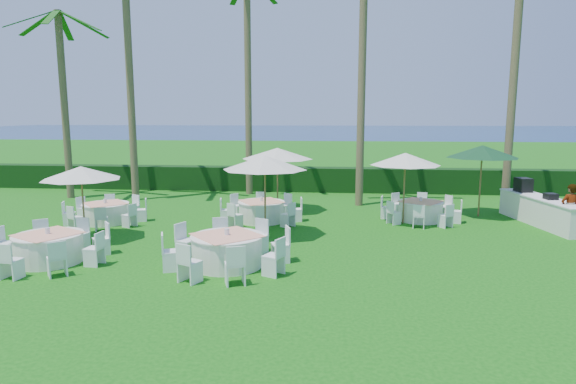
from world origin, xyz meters
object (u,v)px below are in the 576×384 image
Objects in this scene: buffet_table at (541,210)px; umbrella_c at (277,154)px; banquet_table_e at (261,211)px; umbrella_a at (81,173)px; banquet_table_a at (49,247)px; banquet_table_b at (227,250)px; banquet_table_d at (106,212)px; banquet_table_f at (420,210)px; umbrella_d at (405,159)px; umbrella_green at (482,152)px; staff_person at (570,209)px; umbrella_b at (265,163)px.

umbrella_c is at bearing 171.27° from buffet_table.
banquet_table_e is 1.26× the size of umbrella_a.
banquet_table_a is 0.71× the size of buffet_table.
umbrella_a reaches higher than banquet_table_b.
banquet_table_e is 9.86m from buffet_table.
banquet_table_d is (-5.41, 4.48, -0.05)m from banquet_table_b.
banquet_table_e is 5.78m from banquet_table_f.
buffet_table reaches higher than banquet_table_d.
buffet_table reaches higher than banquet_table_f.
banquet_table_a is 7.18m from banquet_table_e.
umbrella_c is at bearing 167.20° from banquet_table_f.
umbrella_c is 1.12× the size of umbrella_d.
staff_person is at bearing -50.97° from umbrella_green.
banquet_table_f is (10.52, 6.07, -0.02)m from banquet_table_a.
banquet_table_b reaches higher than banquet_table_a.
umbrella_a reaches higher than banquet_table_a.
banquet_table_a is at bearing -131.74° from banquet_table_e.
banquet_table_b is 1.13× the size of umbrella_c.
umbrella_b is 0.94× the size of umbrella_c.
banquet_table_d is 10.76m from umbrella_d.
banquet_table_d is at bearing -169.73° from umbrella_green.
umbrella_a is (-5.01, -3.10, 1.69)m from banquet_table_e.
umbrella_a is at bearing -148.23° from banquet_table_e.
banquet_table_a is 9.12m from umbrella_c.
umbrella_a is at bearing -166.47° from buffet_table.
umbrella_c is 0.65× the size of buffet_table.
umbrella_d is at bearing -143.31° from banquet_table_f.
umbrella_d is (5.06, 0.20, 1.89)m from banquet_table_e.
umbrella_green is 2.90m from buffet_table.
banquet_table_a is 1.15× the size of umbrella_b.
banquet_table_f is 11.54m from umbrella_a.
banquet_table_f is 1.08× the size of umbrella_b.
umbrella_d is 5.42m from staff_person.
umbrella_a is at bearing -159.80° from umbrella_green.
staff_person is at bearing 23.15° from banquet_table_b.
umbrella_c is (0.45, 7.15, 1.88)m from banquet_table_b.
banquet_table_e is 8.53m from umbrella_green.
buffet_table is at bearing -35.33° from umbrella_green.
umbrella_green is at bearing 26.57° from umbrella_b.
banquet_table_d is 1.05× the size of umbrella_b.
umbrella_green reaches higher than banquet_table_f.
banquet_table_e is 1.04× the size of banquet_table_f.
umbrella_a is 0.55× the size of buffet_table.
umbrella_c is 1.72× the size of staff_person.
banquet_table_b reaches higher than banquet_table_f.
umbrella_c is at bearing 178.43° from umbrella_green.
umbrella_green reaches higher than banquet_table_a.
staff_person is (4.42, -1.55, 0.44)m from banquet_table_f.
banquet_table_f is 3.30m from umbrella_green.
umbrella_green is at bearing 23.26° from banquet_table_f.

